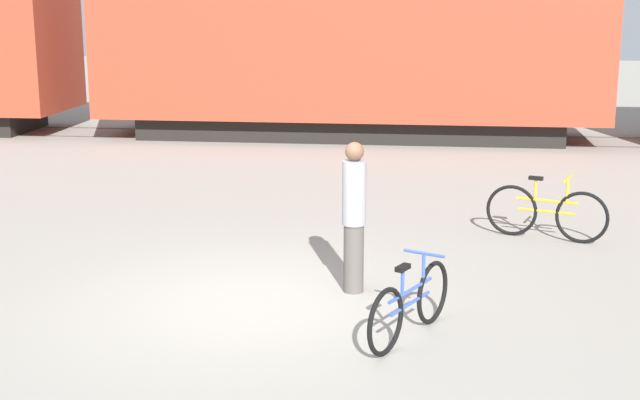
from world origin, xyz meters
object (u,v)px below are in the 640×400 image
(freight_train, at_px, (350,29))
(person_in_grey, at_px, (354,216))
(bicycle_yellow, at_px, (546,212))
(bicycle_blue, at_px, (410,304))

(freight_train, relative_size, person_in_grey, 21.55)
(bicycle_yellow, relative_size, bicycle_blue, 1.07)
(bicycle_yellow, bearing_deg, freight_train, 111.99)
(bicycle_yellow, bearing_deg, bicycle_blue, -114.65)
(bicycle_yellow, distance_m, bicycle_blue, 4.45)
(freight_train, relative_size, bicycle_yellow, 23.11)
(freight_train, distance_m, bicycle_blue, 13.36)
(bicycle_blue, xyz_separation_m, person_in_grey, (-0.70, 1.40, 0.56))
(freight_train, height_order, bicycle_blue, freight_train)
(bicycle_yellow, distance_m, person_in_grey, 3.71)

